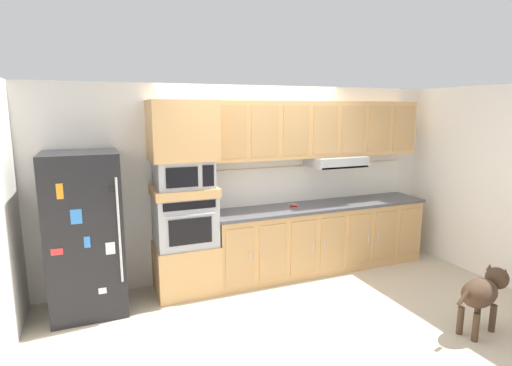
{
  "coord_description": "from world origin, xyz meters",
  "views": [
    {
      "loc": [
        -1.96,
        -3.87,
        2.2
      ],
      "look_at": [
        -0.19,
        0.48,
        1.34
      ],
      "focal_mm": 28.28,
      "sensor_mm": 36.0,
      "label": 1
    }
  ],
  "objects_px": {
    "built_in_oven": "(185,220)",
    "dog": "(483,291)",
    "microwave": "(183,173)",
    "screwdriver": "(294,205)",
    "refrigerator": "(85,234)"
  },
  "relations": [
    {
      "from": "refrigerator",
      "to": "built_in_oven",
      "type": "height_order",
      "value": "refrigerator"
    },
    {
      "from": "refrigerator",
      "to": "dog",
      "type": "bearing_deg",
      "value": -28.1
    },
    {
      "from": "microwave",
      "to": "dog",
      "type": "xyz_separation_m",
      "value": [
        2.54,
        -2.01,
        -1.04
      ]
    },
    {
      "from": "built_in_oven",
      "to": "microwave",
      "type": "height_order",
      "value": "microwave"
    },
    {
      "from": "refrigerator",
      "to": "screwdriver",
      "type": "height_order",
      "value": "refrigerator"
    },
    {
      "from": "refrigerator",
      "to": "dog",
      "type": "height_order",
      "value": "refrigerator"
    },
    {
      "from": "built_in_oven",
      "to": "refrigerator",
      "type": "bearing_deg",
      "value": -176.47
    },
    {
      "from": "screwdriver",
      "to": "dog",
      "type": "height_order",
      "value": "screwdriver"
    },
    {
      "from": "refrigerator",
      "to": "dog",
      "type": "xyz_separation_m",
      "value": [
        3.63,
        -1.94,
        -0.46
      ]
    },
    {
      "from": "refrigerator",
      "to": "built_in_oven",
      "type": "relative_size",
      "value": 2.51
    },
    {
      "from": "refrigerator",
      "to": "microwave",
      "type": "xyz_separation_m",
      "value": [
        1.1,
        0.07,
        0.58
      ]
    },
    {
      "from": "built_in_oven",
      "to": "microwave",
      "type": "distance_m",
      "value": 0.56
    },
    {
      "from": "microwave",
      "to": "screwdriver",
      "type": "relative_size",
      "value": 4.03
    },
    {
      "from": "built_in_oven",
      "to": "screwdriver",
      "type": "xyz_separation_m",
      "value": [
        1.47,
        0.03,
        0.03
      ]
    },
    {
      "from": "built_in_oven",
      "to": "dog",
      "type": "distance_m",
      "value": 3.27
    }
  ]
}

